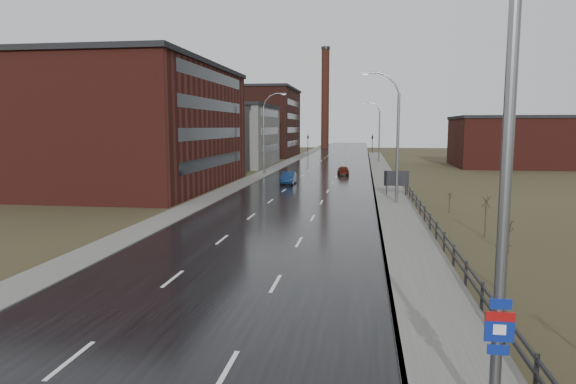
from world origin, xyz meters
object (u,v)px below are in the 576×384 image
(car_near, at_px, (288,178))
(car_far, at_px, (343,171))
(streetlight_main, at_px, (490,159))
(billboard, at_px, (396,179))

(car_near, height_order, car_far, car_near)
(car_near, bearing_deg, streetlight_main, -78.38)
(streetlight_main, distance_m, car_far, 61.08)
(billboard, bearing_deg, car_far, 105.50)
(streetlight_main, distance_m, billboard, 39.43)
(streetlight_main, bearing_deg, car_near, 103.11)
(car_near, bearing_deg, car_far, 63.15)
(car_near, distance_m, car_far, 13.78)
(car_far, bearing_deg, billboard, 100.03)
(streetlight_main, height_order, car_far, streetlight_main)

